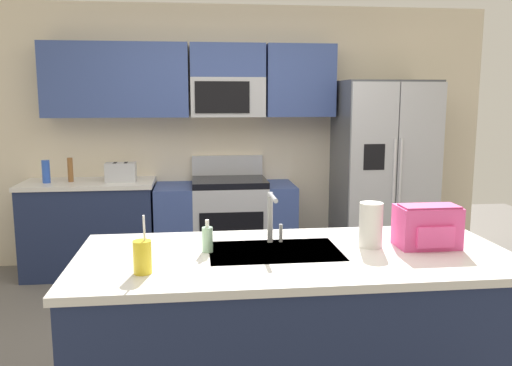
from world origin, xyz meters
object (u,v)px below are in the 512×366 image
Objects in this scene: backpack at (427,225)px; sink_faucet at (272,213)px; range_oven at (226,224)px; pepper_mill at (70,170)px; toaster at (121,172)px; paper_towel_roll at (371,225)px; drink_cup_yellow at (142,257)px; soap_dispenser at (207,239)px; bottle_blue at (46,172)px; refrigerator at (383,175)px.

sink_faucet is at bearing 168.76° from backpack.
pepper_mill is at bearing -179.90° from range_oven.
toaster is 2.91m from paper_towel_roll.
drink_cup_yellow is at bearing -147.15° from sink_faucet.
backpack is (2.39, -2.50, 0.00)m from pepper_mill.
drink_cup_yellow reaches higher than pepper_mill.
sink_faucet is at bearing 32.85° from drink_cup_yellow.
pepper_mill is 1.34× the size of soap_dispenser.
sink_faucet is (1.79, -2.30, 0.06)m from bottle_blue.
toaster reaches higher than soap_dispenser.
backpack is (2.60, -2.46, 0.01)m from bottle_blue.
pepper_mill reaches higher than toaster.
toaster is at bearing -176.97° from range_oven.
toaster is 1.23× the size of pepper_mill.
soap_dispenser is 1.17m from backpack.
refrigerator is 3.00m from soap_dispenser.
backpack reaches higher than toaster.
backpack is (1.17, -0.04, 0.05)m from soap_dispenser.
refrigerator is at bearing 68.55° from paper_towel_roll.
soap_dispenser is (-1.81, -2.39, 0.04)m from refrigerator.
drink_cup_yellow is at bearing -80.54° from toaster.
paper_towel_roll is (0.87, -0.01, 0.05)m from soap_dispenser.
drink_cup_yellow is 1.13× the size of paper_towel_roll.
toaster is 0.68m from bottle_blue.
paper_towel_roll reaches higher than bottle_blue.
refrigerator reaches higher than backpack.
sink_faucet is 0.88× the size of backpack.
backpack reaches higher than pepper_mill.
sink_faucet reaches higher than pepper_mill.
pepper_mill reaches higher than range_oven.
pepper_mill reaches higher than soap_dispenser.
range_oven reaches higher than toaster.
drink_cup_yellow is (-0.54, -2.77, 0.53)m from range_oven.
soap_dispenser is (-0.24, -2.46, 0.53)m from range_oven.
toaster is 2.53m from soap_dispenser.
drink_cup_yellow is at bearing -134.61° from soap_dispenser.
sink_faucet is 1.17× the size of paper_towel_roll.
paper_towel_roll reaches higher than range_oven.
range_oven is 5.00× the size of drink_cup_yellow.
sink_faucet is (1.58, -2.34, 0.05)m from pepper_mill.
refrigerator reaches higher than pepper_mill.
backpack is (0.81, -0.16, -0.05)m from sink_faucet.
refrigerator is 3.04m from pepper_mill.
toaster is 1.65× the size of soap_dispenser.
sink_faucet is 1.66× the size of soap_dispenser.
bottle_blue reaches higher than toaster.
soap_dispenser is at bearing -127.12° from refrigerator.
range_oven is 2.73m from backpack.
pepper_mill is at bearing 133.67° from backpack.
bottle_blue is at bearing 133.56° from paper_towel_roll.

